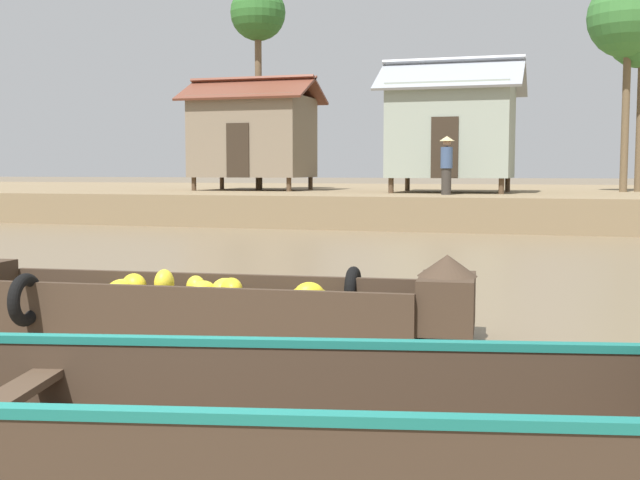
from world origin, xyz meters
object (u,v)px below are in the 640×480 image
Objects in this scene: stilt_house_mid_left at (452,130)px; banana_boat at (195,302)px; viewer_boat at (192,423)px; palm_tree_far at (629,19)px; palm_tree_mid at (258,17)px; vendor_person at (447,162)px; stilt_house_left at (253,135)px.

banana_boat is at bearing -90.35° from stilt_house_mid_left.
palm_tree_far reaches higher than viewer_boat.
stilt_house_mid_left is at bearing 94.09° from viewer_boat.
palm_tree_mid is 4.35× the size of vendor_person.
vendor_person is at bearing -136.99° from palm_tree_far.
vendor_person reaches higher than banana_boat.
banana_boat is at bearing -104.62° from palm_tree_far.
palm_tree_mid is at bearing 97.47° from stilt_house_left.
stilt_house_left is 7.97m from vendor_person.
palm_tree_mid is (-0.11, 0.81, 4.19)m from stilt_house_left.
stilt_house_left is 7.06m from stilt_house_mid_left.
stilt_house_left reaches higher than viewer_boat.
stilt_house_left is at bearing 155.29° from vendor_person.
vendor_person is at bearing -24.71° from stilt_house_left.
viewer_boat is at bearing -85.91° from stilt_house_mid_left.
stilt_house_mid_left is at bearing -13.54° from palm_tree_mid.
vendor_person reaches higher than viewer_boat.
banana_boat is at bearing -70.57° from palm_tree_mid.
stilt_house_mid_left reaches higher than vendor_person.
palm_tree_far is at bearing 2.64° from palm_tree_mid.
stilt_house_mid_left reaches higher than viewer_boat.
palm_tree_far is (12.32, 0.57, -0.62)m from palm_tree_mid.
palm_tree_far is 8.25m from vendor_person.
stilt_house_left is 2.73× the size of vendor_person.
banana_boat is 1.27× the size of stilt_house_mid_left.
palm_tree_far is at bearing 6.46° from stilt_house_left.
palm_tree_mid reaches higher than stilt_house_left.
viewer_boat is 24.93m from palm_tree_far.
banana_boat is at bearing -70.09° from stilt_house_left.
stilt_house_mid_left is (-1.54, 21.61, 2.59)m from viewer_boat.
stilt_house_left is at bearing -82.53° from palm_tree_mid.
palm_tree_mid is (-7.00, 19.84, 6.71)m from banana_boat.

